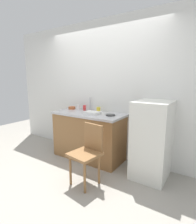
# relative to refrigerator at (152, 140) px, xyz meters

# --- Properties ---
(ground_plane) EXTENTS (8.00, 8.00, 0.00)m
(ground_plane) POSITION_rel_refrigerator_xyz_m (-1.12, -0.64, -0.61)
(ground_plane) COLOR #9E998E
(back_wall) EXTENTS (4.80, 0.10, 2.65)m
(back_wall) POSITION_rel_refrigerator_xyz_m (-1.12, 0.36, 0.72)
(back_wall) COLOR silver
(back_wall) RESTS_ON ground_plane
(cabinet_base) EXTENTS (1.36, 0.60, 0.87)m
(cabinet_base) POSITION_rel_refrigerator_xyz_m (-1.23, 0.01, -0.18)
(cabinet_base) COLOR olive
(cabinet_base) RESTS_ON ground_plane
(countertop) EXTENTS (1.40, 0.64, 0.04)m
(countertop) POSITION_rel_refrigerator_xyz_m (-1.23, 0.01, 0.28)
(countertop) COLOR #B7B7BC
(countertop) RESTS_ON cabinet_base
(faucet) EXTENTS (0.02, 0.02, 0.27)m
(faucet) POSITION_rel_refrigerator_xyz_m (-1.38, 0.26, 0.43)
(faucet) COLOR #B7B7BC
(faucet) RESTS_ON countertop
(refrigerator) EXTENTS (0.52, 0.62, 1.22)m
(refrigerator) POSITION_rel_refrigerator_xyz_m (0.00, 0.00, 0.00)
(refrigerator) COLOR silver
(refrigerator) RESTS_ON ground_plane
(chair) EXTENTS (0.45, 0.45, 0.89)m
(chair) POSITION_rel_refrigerator_xyz_m (-0.73, -0.70, -0.11)
(chair) COLOR olive
(chair) RESTS_ON ground_plane
(dish_tray) EXTENTS (0.28, 0.20, 0.05)m
(dish_tray) POSITION_rel_refrigerator_xyz_m (-1.09, -0.06, 0.32)
(dish_tray) COLOR white
(dish_tray) RESTS_ON countertop
(terracotta_bowl) EXTENTS (0.15, 0.15, 0.05)m
(terracotta_bowl) POSITION_rel_refrigerator_xyz_m (-1.78, 0.15, 0.32)
(terracotta_bowl) COLOR #B25B33
(terracotta_bowl) RESTS_ON countertop
(hotplate) EXTENTS (0.17, 0.17, 0.02)m
(hotplate) POSITION_rel_refrigerator_xyz_m (-0.76, 0.02, 0.31)
(hotplate) COLOR #2D2D2D
(hotplate) RESTS_ON countertop
(cup_red) EXTENTS (0.06, 0.06, 0.11)m
(cup_red) POSITION_rel_refrigerator_xyz_m (-1.47, 0.19, 0.35)
(cup_red) COLOR red
(cup_red) RESTS_ON countertop
(cup_yellow) EXTENTS (0.08, 0.08, 0.10)m
(cup_yellow) POSITION_rel_refrigerator_xyz_m (-1.10, 0.16, 0.35)
(cup_yellow) COLOR yellow
(cup_yellow) RESTS_ON countertop
(cup_white) EXTENTS (0.07, 0.07, 0.10)m
(cup_white) POSITION_rel_refrigerator_xyz_m (-1.64, 0.19, 0.35)
(cup_white) COLOR white
(cup_white) RESTS_ON countertop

